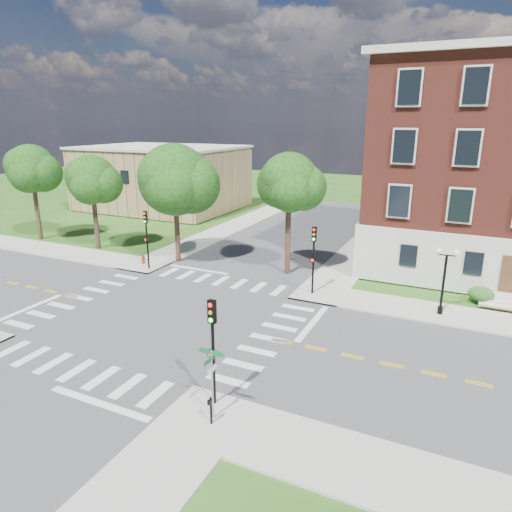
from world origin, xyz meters
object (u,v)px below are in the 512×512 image
at_px(traffic_signal_nw, 146,232).
at_px(fire_hydrant, 143,259).
at_px(traffic_signal_ne, 314,252).
at_px(traffic_signal_se, 213,339).
at_px(street_sign_pole, 212,371).
at_px(twin_lamp_west, 444,278).
at_px(push_button_post, 211,409).

relative_size(traffic_signal_nw, fire_hydrant, 6.40).
bearing_deg(traffic_signal_ne, traffic_signal_se, -88.54).
height_order(traffic_signal_ne, street_sign_pole, traffic_signal_ne).
relative_size(traffic_signal_nw, twin_lamp_west, 1.13).
xyz_separation_m(traffic_signal_se, traffic_signal_nw, (-14.30, 13.78, 0.00)).
xyz_separation_m(twin_lamp_west, street_sign_pole, (-7.60, -15.23, -0.21)).
distance_m(traffic_signal_se, street_sign_pole, 1.34).
bearing_deg(traffic_signal_nw, traffic_signal_ne, 1.87).
relative_size(traffic_signal_se, traffic_signal_nw, 1.00).
xyz_separation_m(traffic_signal_nw, street_sign_pole, (14.78, -14.67, -0.88)).
bearing_deg(twin_lamp_west, fire_hydrant, 179.06).
height_order(traffic_signal_se, traffic_signal_ne, same).
height_order(street_sign_pole, push_button_post, street_sign_pole).
xyz_separation_m(twin_lamp_west, push_button_post, (-7.49, -15.61, -1.73)).
relative_size(traffic_signal_nw, street_sign_pole, 1.55).
height_order(traffic_signal_ne, fire_hydrant, traffic_signal_ne).
relative_size(traffic_signal_ne, traffic_signal_nw, 1.00).
bearing_deg(street_sign_pole, twin_lamp_west, 63.47).
relative_size(twin_lamp_west, push_button_post, 3.53).
bearing_deg(street_sign_pole, traffic_signal_ne, 93.17).
distance_m(traffic_signal_nw, fire_hydrant, 3.16).
bearing_deg(traffic_signal_nw, traffic_signal_se, -43.94).
bearing_deg(fire_hydrant, twin_lamp_west, -0.94).
bearing_deg(fire_hydrant, traffic_signal_nw, -36.17).
relative_size(traffic_signal_ne, street_sign_pole, 1.55).
bearing_deg(traffic_signal_se, push_button_post, -65.27).
distance_m(twin_lamp_west, push_button_post, 17.40).
bearing_deg(traffic_signal_ne, twin_lamp_west, 0.69).
bearing_deg(push_button_post, twin_lamp_west, 64.36).
relative_size(street_sign_pole, push_button_post, 2.58).
height_order(traffic_signal_ne, push_button_post, traffic_signal_ne).
distance_m(traffic_signal_se, traffic_signal_ne, 14.24).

